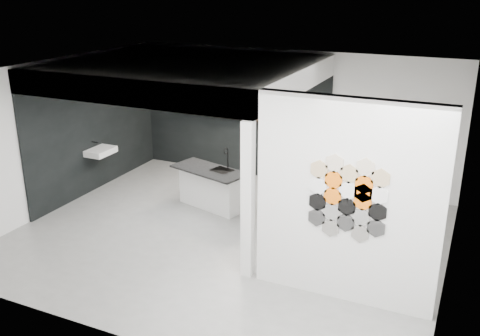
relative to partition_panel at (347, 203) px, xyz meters
name	(u,v)px	position (x,y,z in m)	size (l,w,h in m)	color
floor	(227,236)	(-2.23, 1.00, -1.40)	(7.00, 6.00, 0.01)	slate
partition_panel	(347,203)	(0.00, 0.00, 0.00)	(2.45, 0.15, 2.80)	silver
bay_clad_back	(233,121)	(-3.52, 3.97, -0.22)	(4.40, 0.04, 2.35)	black
bay_clad_left	(97,132)	(-5.70, 2.00, -0.22)	(0.04, 4.00, 2.35)	black
bulkhead	(186,73)	(-3.52, 2.00, 1.15)	(4.40, 4.00, 0.40)	silver
corner_column	(248,201)	(-1.41, 0.00, -0.22)	(0.16, 0.16, 2.35)	silver
fascia_beam	(121,92)	(-3.52, 0.08, 1.15)	(4.40, 0.16, 0.40)	silver
wall_basin	(101,151)	(-5.46, 1.80, -0.55)	(0.40, 0.60, 0.12)	silver
display_shelf	(235,117)	(-3.43, 3.87, -0.10)	(3.00, 0.15, 0.04)	black
kitchen_island	(212,187)	(-3.04, 2.00, -1.00)	(1.59, 1.02, 1.19)	silver
stockpot	(191,108)	(-4.51, 3.87, 0.01)	(0.22, 0.22, 0.18)	black
kettle	(268,117)	(-2.66, 3.87, 0.00)	(0.18, 0.18, 0.15)	black
glass_bowl	(292,120)	(-2.12, 3.87, -0.02)	(0.16, 0.16, 0.11)	gray
glass_vase	(294,119)	(-2.08, 3.87, 0.00)	(0.11, 0.11, 0.16)	gray
bottle_dark	(223,112)	(-3.71, 3.87, -0.01)	(0.06, 0.06, 0.15)	black
utensil_cup	(198,110)	(-4.33, 3.87, -0.03)	(0.08, 0.08, 0.10)	black
hex_tile_cluster	(348,198)	(0.03, -0.09, 0.10)	(1.04, 0.02, 1.16)	#2D2D2D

